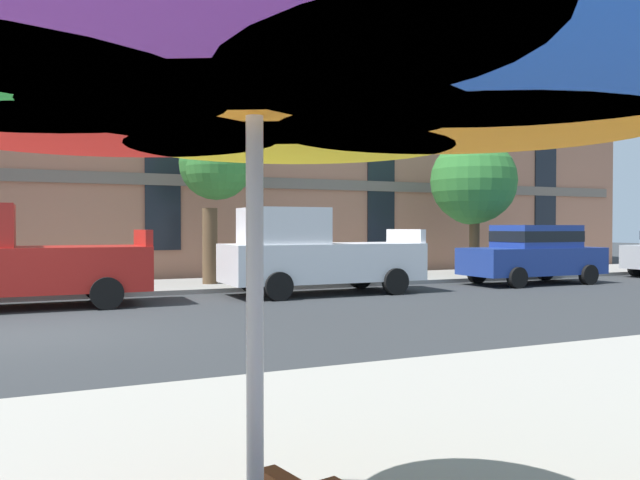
# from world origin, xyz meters

# --- Properties ---
(ground_plane) EXTENTS (120.00, 120.00, 0.00)m
(ground_plane) POSITION_xyz_m (0.00, 0.00, 0.00)
(ground_plane) COLOR #2D3033
(sidewalk_far) EXTENTS (56.00, 3.60, 0.12)m
(sidewalk_far) POSITION_xyz_m (0.00, 6.80, 0.06)
(sidewalk_far) COLOR gray
(sidewalk_far) RESTS_ON ground
(apartment_building) EXTENTS (46.91, 12.08, 12.80)m
(apartment_building) POSITION_xyz_m (0.00, 14.99, 6.40)
(apartment_building) COLOR #A87056
(apartment_building) RESTS_ON ground
(pickup_red) EXTENTS (5.10, 2.12, 2.20)m
(pickup_red) POSITION_xyz_m (-0.24, 3.70, 1.03)
(pickup_red) COLOR #B21E19
(pickup_red) RESTS_ON ground
(pickup_white) EXTENTS (5.10, 2.12, 2.20)m
(pickup_white) POSITION_xyz_m (6.74, 3.70, 1.03)
(pickup_white) COLOR silver
(pickup_white) RESTS_ON ground
(sedan_blue) EXTENTS (4.40, 1.98, 1.78)m
(sedan_blue) POSITION_xyz_m (13.99, 3.70, 0.95)
(sedan_blue) COLOR navy
(sedan_blue) RESTS_ON ground
(street_tree_middle) EXTENTS (2.22, 2.35, 4.76)m
(street_tree_middle) POSITION_xyz_m (5.02, 6.65, 3.53)
(street_tree_middle) COLOR brown
(street_tree_middle) RESTS_ON ground
(street_tree_right) EXTENTS (3.13, 2.96, 4.71)m
(street_tree_right) POSITION_xyz_m (13.81, 6.36, 3.21)
(street_tree_right) COLOR brown
(street_tree_right) RESTS_ON ground
(patio_umbrella) EXTENTS (3.32, 3.09, 2.54)m
(patio_umbrella) POSITION_xyz_m (0.86, -9.00, 2.28)
(patio_umbrella) COLOR silver
(patio_umbrella) RESTS_ON ground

